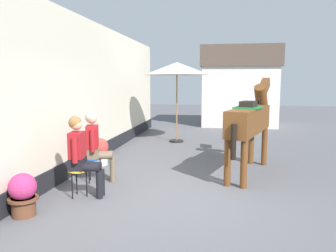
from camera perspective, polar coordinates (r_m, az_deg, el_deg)
The scene contains 9 objects.
ground_plane at distance 8.75m, azimuth 4.56°, elevation -5.34°, with size 40.00×40.00×0.00m, color #56565B.
pub_facade_wall at distance 7.74m, azimuth -15.54°, elevation 4.22°, with size 0.34×14.00×3.40m.
distant_cottage at distance 15.41m, azimuth 12.13°, elevation 6.84°, with size 3.40×2.60×3.50m.
seated_visitor_near at distance 5.81m, azimuth -14.69°, elevation -4.38°, with size 0.61×0.49×1.39m.
seated_visitor_far at distance 6.62m, azimuth -12.29°, elevation -2.85°, with size 0.61×0.48×1.39m.
saddled_horse_center at distance 7.25m, azimuth 13.97°, elevation 1.06°, with size 1.16×2.90×2.06m.
flower_planter_near at distance 5.37m, azimuth -23.65°, elevation -10.63°, with size 0.43×0.43×0.64m.
flower_planter_far at distance 8.02m, azimuth -11.59°, elevation -4.24°, with size 0.43×0.43×0.64m.
cafe_parasol at distance 10.73m, azimuth 1.53°, elevation 9.76°, with size 2.10×2.10×2.58m.
Camera 1 is at (0.73, -5.50, 1.95)m, focal length 35.50 mm.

